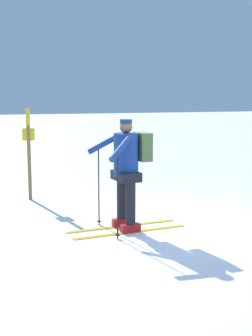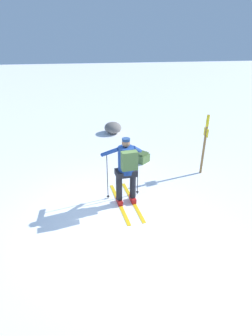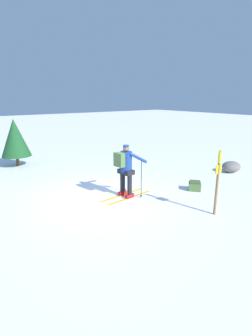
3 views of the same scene
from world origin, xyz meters
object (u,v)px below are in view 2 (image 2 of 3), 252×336
object	(u,v)px
skier	(126,167)
dropped_backpack	(142,157)
rock_boulder	(113,128)
trail_marker	(205,140)

from	to	relation	value
skier	dropped_backpack	bearing A→B (deg)	157.78
skier	dropped_backpack	world-z (taller)	skier
dropped_backpack	rock_boulder	xyz separation A→B (m)	(-3.06, -0.54, 0.08)
skier	rock_boulder	xyz separation A→B (m)	(-5.36, 0.39, -0.77)
skier	trail_marker	xyz separation A→B (m)	(-1.20, 2.53, 0.07)
trail_marker	rock_boulder	xyz separation A→B (m)	(-4.16, -2.13, -0.83)
skier	trail_marker	distance (m)	2.80
skier	rock_boulder	distance (m)	5.43
dropped_backpack	trail_marker	size ratio (longest dim) A/B	0.31
skier	trail_marker	bearing A→B (deg)	115.37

